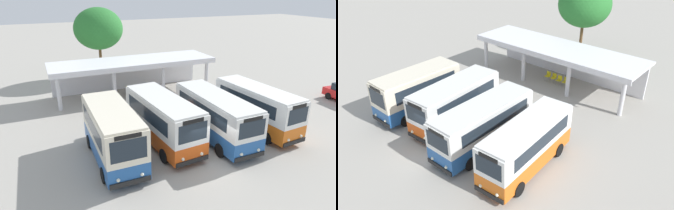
# 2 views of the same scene
# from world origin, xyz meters

# --- Properties ---
(ground_plane) EXTENTS (180.00, 180.00, 0.00)m
(ground_plane) POSITION_xyz_m (0.00, 0.00, 0.00)
(ground_plane) COLOR #A39E93
(city_bus_nearest_orange) EXTENTS (2.44, 6.89, 3.38)m
(city_bus_nearest_orange) POSITION_xyz_m (-4.99, 2.97, 1.86)
(city_bus_nearest_orange) COLOR black
(city_bus_nearest_orange) RESTS_ON ground
(city_bus_second_in_row) EXTENTS (2.89, 7.51, 3.27)m
(city_bus_second_in_row) POSITION_xyz_m (-1.41, 3.73, 1.81)
(city_bus_second_in_row) COLOR black
(city_bus_second_in_row) RESTS_ON ground
(city_bus_middle_cream) EXTENTS (2.47, 7.79, 3.18)m
(city_bus_middle_cream) POSITION_xyz_m (2.17, 2.99, 1.76)
(city_bus_middle_cream) COLOR black
(city_bus_middle_cream) RESTS_ON ground
(city_bus_fourth_amber) EXTENTS (2.64, 7.42, 3.23)m
(city_bus_fourth_amber) POSITION_xyz_m (5.76, 3.04, 1.79)
(city_bus_fourth_amber) COLOR black
(city_bus_fourth_amber) RESTS_ON ground
(terminal_canopy) EXTENTS (15.80, 4.67, 3.40)m
(terminal_canopy) POSITION_xyz_m (0.08, 15.17, 2.57)
(terminal_canopy) COLOR silver
(terminal_canopy) RESTS_ON ground
(waiting_chair_end_by_column) EXTENTS (0.44, 0.44, 0.86)m
(waiting_chair_end_by_column) POSITION_xyz_m (-0.58, 14.36, 0.52)
(waiting_chair_end_by_column) COLOR slate
(waiting_chair_end_by_column) RESTS_ON ground
(waiting_chair_second_from_end) EXTENTS (0.44, 0.44, 0.86)m
(waiting_chair_second_from_end) POSITION_xyz_m (0.07, 14.36, 0.52)
(waiting_chair_second_from_end) COLOR slate
(waiting_chair_second_from_end) RESTS_ON ground
(waiting_chair_middle_seat) EXTENTS (0.44, 0.44, 0.86)m
(waiting_chair_middle_seat) POSITION_xyz_m (0.72, 14.29, 0.52)
(waiting_chair_middle_seat) COLOR slate
(waiting_chair_middle_seat) RESTS_ON ground
(waiting_chair_fourth_seat) EXTENTS (0.44, 0.44, 0.86)m
(waiting_chair_fourth_seat) POSITION_xyz_m (1.37, 14.34, 0.52)
(waiting_chair_fourth_seat) COLOR slate
(waiting_chair_fourth_seat) RESTS_ON ground
(roadside_tree_behind_canopy) EXTENTS (5.48, 5.48, 8.00)m
(roadside_tree_behind_canopy) POSITION_xyz_m (-1.60, 21.79, 5.66)
(roadside_tree_behind_canopy) COLOR brown
(roadside_tree_behind_canopy) RESTS_ON ground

